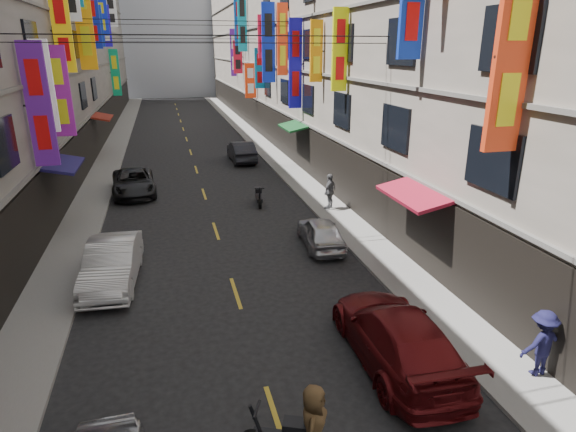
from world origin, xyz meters
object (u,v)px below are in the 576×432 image
scooter_far_right (259,197)px  pedestrian_rfar (330,191)px  car_right_near (397,336)px  car_right_far (241,151)px  pedestrian_rnear (542,343)px  car_left_mid (112,263)px  car_right_mid (321,232)px  car_left_far (134,182)px  pedestrian_crossing (313,425)px

scooter_far_right → pedestrian_rfar: (3.27, -1.85, 0.57)m
car_right_near → car_right_far: bearing=-87.9°
scooter_far_right → pedestrian_rnear: size_ratio=1.04×
car_left_mid → car_right_mid: size_ratio=1.27×
scooter_far_right → car_right_near: car_right_near is taller
car_left_far → car_right_far: bearing=39.2°
car_right_far → pedestrian_rfar: 12.54m
car_left_far → car_right_near: 19.18m
pedestrian_rnear → pedestrian_rfar: size_ratio=0.96×
scooter_far_right → car_left_mid: (-6.62, -7.55, 0.31)m
car_left_far → car_right_mid: car_left_far is taller
car_left_mid → pedestrian_crossing: (4.45, -9.03, 0.11)m
car_left_far → pedestrian_rfar: bearing=-33.8°
pedestrian_rfar → car_right_far: bearing=-123.0°
car_right_mid → pedestrian_crossing: bearing=75.4°
car_left_far → pedestrian_crossing: size_ratio=2.83×
car_left_mid → pedestrian_rnear: bearing=-33.1°
car_right_near → car_right_mid: 7.91m
scooter_far_right → car_right_near: bearing=99.4°
car_right_mid → car_left_far: bearing=-47.5°
car_left_mid → pedestrian_rfar: 11.41m
scooter_far_right → car_right_far: bearing=-88.3°
car_left_far → car_right_mid: (7.79, -9.87, -0.06)m
car_right_near → pedestrian_rfar: size_ratio=2.95×
car_right_mid → car_right_far: 16.63m
car_right_mid → pedestrian_rnear: (2.59, -9.33, 0.37)m
pedestrian_rnear → pedestrian_rfar: (-0.71, 13.66, 0.03)m
pedestrian_rfar → pedestrian_crossing: (-5.43, -14.73, -0.15)m
pedestrian_rnear → pedestrian_rfar: pedestrian_rfar is taller
scooter_far_right → pedestrian_crossing: (-2.17, -16.58, 0.42)m
car_left_far → car_right_far: size_ratio=1.09×
scooter_far_right → pedestrian_crossing: 16.72m
scooter_far_right → pedestrian_crossing: size_ratio=1.05×
car_right_near → pedestrian_rnear: size_ratio=3.06×
car_right_near → pedestrian_crossing: (-3.02, -2.50, 0.09)m
pedestrian_rnear → pedestrian_crossing: 6.23m
car_right_mid → pedestrian_rnear: bearing=109.8°
car_left_far → pedestrian_crossing: pedestrian_crossing is taller
car_left_mid → car_right_near: car_right_near is taller
pedestrian_rnear → pedestrian_rfar: 13.68m
car_left_mid → car_right_near: 9.92m
car_right_mid → pedestrian_rnear: pedestrian_rnear is taller
pedestrian_rfar → pedestrian_crossing: bearing=25.3°
car_right_far → car_left_mid: bearing=66.9°
scooter_far_right → car_right_far: 10.47m
scooter_far_right → car_right_mid: size_ratio=0.50×
scooter_far_right → car_right_near: size_ratio=0.34×
scooter_far_right → car_left_far: size_ratio=0.37×
pedestrian_crossing → pedestrian_rnear: bearing=-53.0°
scooter_far_right → car_right_mid: car_right_mid is taller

